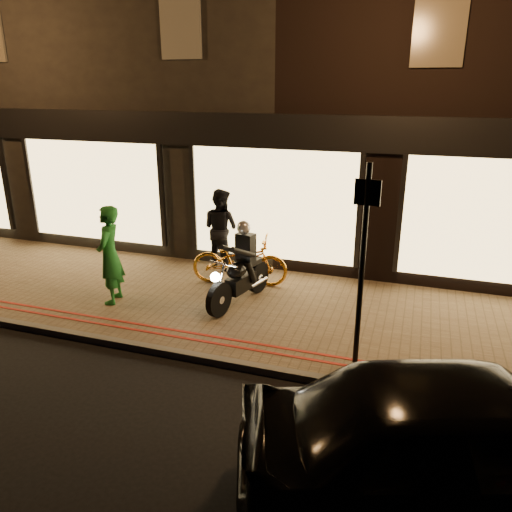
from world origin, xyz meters
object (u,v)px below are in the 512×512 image
Objects in this scene: motorcycle at (241,272)px; sign_post at (363,258)px; parked_car at (476,445)px; bicycle_gold at (240,260)px; person_green at (110,255)px.

sign_post reaches higher than motorcycle.
motorcycle is 5.35m from parked_car.
parked_car is (3.81, -3.76, 0.05)m from motorcycle.
motorcycle is 0.64× the size of sign_post.
bicycle_gold is (-2.72, 2.39, -1.16)m from sign_post.
bicycle_gold is 2.58m from person_green.
sign_post is 3.80m from bicycle_gold.
bicycle_gold is at bearing 113.88° from person_green.
person_green reaches higher than motorcycle.
person_green is (-2.33, -0.72, 0.32)m from motorcycle.
person_green reaches higher than parked_car.
parked_car is (4.14, -4.62, 0.15)m from bicycle_gold.
bicycle_gold is at bearing 125.38° from motorcycle.
motorcycle reaches higher than bicycle_gold.
motorcycle is at bearing -168.43° from bicycle_gold.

